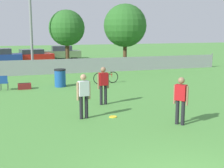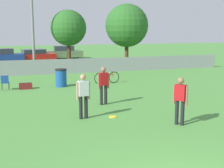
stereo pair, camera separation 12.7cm
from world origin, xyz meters
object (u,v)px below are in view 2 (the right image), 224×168
(tree_near_pole, at_px, (68,28))
(gear_bag_sideline, at_px, (26,86))
(frisbee_disc, at_px, (113,117))
(player_defender_red, at_px, (104,83))
(player_thrower_red, at_px, (180,98))
(parked_car_blue, at_px, (2,56))
(light_pole, at_px, (32,8))
(tree_far_right, at_px, (127,26))
(parked_car_olive, at_px, (64,53))
(trash_bin, at_px, (61,78))
(folding_chair_sideline, at_px, (5,82))
(parked_car_red, at_px, (34,56))
(player_receiver_white, at_px, (83,93))
(bicycle_sideline, at_px, (107,78))

(tree_near_pole, relative_size, gear_bag_sideline, 6.82)
(frisbee_disc, bearing_deg, player_defender_red, 83.58)
(player_thrower_red, relative_size, parked_car_blue, 0.40)
(frisbee_disc, distance_m, gear_bag_sideline, 7.41)
(light_pole, height_order, tree_far_right, light_pole)
(player_thrower_red, distance_m, parked_car_blue, 23.49)
(player_thrower_red, relative_size, gear_bag_sideline, 2.36)
(light_pole, height_order, parked_car_blue, light_pole)
(parked_car_blue, height_order, parked_car_olive, parked_car_olive)
(tree_far_right, xyz_separation_m, frisbee_disc, (-5.74, -14.02, -3.54))
(player_defender_red, xyz_separation_m, parked_car_olive, (1.71, 21.88, -0.27))
(tree_near_pole, bearing_deg, trash_bin, -103.41)
(trash_bin, bearing_deg, player_defender_red, -77.16)
(player_thrower_red, bearing_deg, folding_chair_sideline, 177.71)
(player_thrower_red, distance_m, player_defender_red, 4.00)
(tree_far_right, bearing_deg, parked_car_red, 133.20)
(parked_car_red, relative_size, parked_car_olive, 1.07)
(parked_car_blue, bearing_deg, player_receiver_white, -86.50)
(frisbee_disc, height_order, folding_chair_sideline, folding_chair_sideline)
(tree_near_pole, height_order, tree_far_right, tree_far_right)
(parked_car_red, bearing_deg, bicycle_sideline, -86.60)
(player_defender_red, bearing_deg, frisbee_disc, -102.20)
(parked_car_red, bearing_deg, light_pole, -103.09)
(player_defender_red, relative_size, frisbee_disc, 5.61)
(tree_near_pole, distance_m, parked_car_olive, 9.85)
(trash_bin, height_order, parked_car_blue, parked_car_blue)
(gear_bag_sideline, distance_m, parked_car_olive, 17.75)
(light_pole, height_order, trash_bin, light_pole)
(player_defender_red, height_order, parked_car_blue, player_defender_red)
(player_receiver_white, relative_size, parked_car_red, 0.37)
(tree_far_right, xyz_separation_m, folding_chair_sideline, (-9.69, -7.26, -3.08))
(player_thrower_red, bearing_deg, bicycle_sideline, 142.65)
(player_receiver_white, relative_size, parked_car_olive, 0.40)
(tree_near_pole, xyz_separation_m, player_receiver_white, (-1.99, -14.31, -2.39))
(tree_near_pole, relative_size, bicycle_sideline, 2.91)
(gear_bag_sideline, bearing_deg, light_pole, 81.94)
(parked_car_blue, bearing_deg, bicycle_sideline, -70.98)
(player_defender_red, height_order, parked_car_red, player_defender_red)
(tree_far_right, xyz_separation_m, player_receiver_white, (-6.82, -13.86, -2.59))
(player_defender_red, relative_size, folding_chair_sideline, 2.04)
(frisbee_disc, height_order, bicycle_sideline, bicycle_sideline)
(parked_car_blue, bearing_deg, frisbee_disc, -83.71)
(player_defender_red, xyz_separation_m, frisbee_disc, (-0.23, -2.02, -0.95))
(tree_near_pole, xyz_separation_m, frisbee_disc, (-0.90, -14.46, -3.33))
(folding_chair_sideline, distance_m, parked_car_olive, 18.12)
(light_pole, xyz_separation_m, trash_bin, (1.05, -6.56, -4.29))
(player_defender_red, height_order, trash_bin, player_defender_red)
(light_pole, height_order, player_receiver_white, light_pole)
(parked_car_blue, distance_m, parked_car_red, 3.10)
(tree_far_right, relative_size, frisbee_disc, 18.02)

